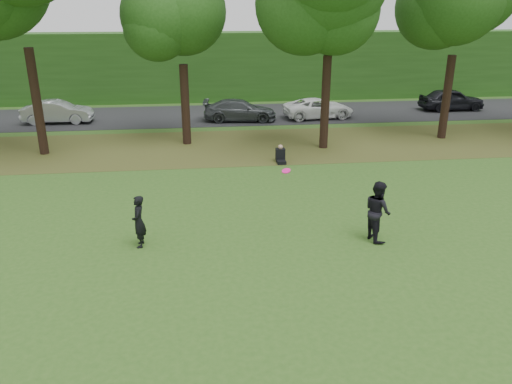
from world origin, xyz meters
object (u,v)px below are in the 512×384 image
player_left (139,222)px  seated_person (281,156)px  frisbee (286,171)px  player_right (378,211)px

player_left → seated_person: size_ratio=1.96×
player_left → frisbee: frisbee is taller
player_left → frisbee: size_ratio=4.43×
player_left → player_right: 7.32m
player_right → frisbee: frisbee is taller
frisbee → player_left: bearing=-177.8°
seated_person → player_left: bearing=-125.5°
player_right → frisbee: bearing=68.8°
player_right → frisbee: 3.11m
frisbee → player_right: bearing=-11.0°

